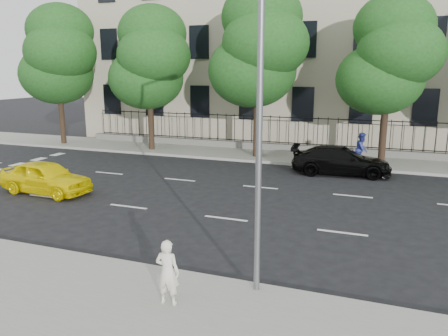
# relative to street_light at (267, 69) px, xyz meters

# --- Properties ---
(ground) EXTENTS (120.00, 120.00, 0.00)m
(ground) POSITION_rel_street_light_xyz_m (-2.50, 1.77, -5.15)
(ground) COLOR black
(ground) RESTS_ON ground
(near_sidewalk) EXTENTS (60.00, 4.00, 0.15)m
(near_sidewalk) POSITION_rel_street_light_xyz_m (-2.50, -2.23, -5.07)
(near_sidewalk) COLOR gray
(near_sidewalk) RESTS_ON ground
(far_sidewalk) EXTENTS (60.00, 4.00, 0.15)m
(far_sidewalk) POSITION_rel_street_light_xyz_m (-2.50, 15.77, -5.07)
(far_sidewalk) COLOR gray
(far_sidewalk) RESTS_ON ground
(lane_markings) EXTENTS (49.60, 4.62, 0.01)m
(lane_markings) POSITION_rel_street_light_xyz_m (-2.50, 6.52, -5.14)
(lane_markings) COLOR silver
(lane_markings) RESTS_ON ground
(masonry_building) EXTENTS (34.60, 12.11, 18.50)m
(masonry_building) POSITION_rel_street_light_xyz_m (-2.50, 24.72, 3.87)
(masonry_building) COLOR #B5A790
(masonry_building) RESTS_ON ground
(iron_fence) EXTENTS (30.00, 0.50, 2.20)m
(iron_fence) POSITION_rel_street_light_xyz_m (-2.50, 17.47, -4.50)
(iron_fence) COLOR slate
(iron_fence) RESTS_ON far_sidewalk
(street_light) EXTENTS (0.25, 3.32, 8.05)m
(street_light) POSITION_rel_street_light_xyz_m (0.00, 0.00, 0.00)
(street_light) COLOR slate
(street_light) RESTS_ON near_sidewalk
(tree_a) EXTENTS (5.71, 5.31, 9.39)m
(tree_a) POSITION_rel_street_light_xyz_m (-18.46, 15.13, 0.98)
(tree_a) COLOR #382619
(tree_a) RESTS_ON far_sidewalk
(tree_b) EXTENTS (5.53, 5.12, 8.97)m
(tree_b) POSITION_rel_street_light_xyz_m (-11.46, 15.13, 0.69)
(tree_b) COLOR #382619
(tree_b) RESTS_ON far_sidewalk
(tree_c) EXTENTS (5.89, 5.50, 9.80)m
(tree_c) POSITION_rel_street_light_xyz_m (-4.46, 15.13, 1.26)
(tree_c) COLOR #382619
(tree_c) RESTS_ON far_sidewalk
(tree_d) EXTENTS (5.34, 4.94, 8.84)m
(tree_d) POSITION_rel_street_light_xyz_m (2.54, 15.13, 0.69)
(tree_d) COLOR #382619
(tree_d) RESTS_ON far_sidewalk
(yellow_taxi) EXTENTS (4.17, 1.88, 1.39)m
(yellow_taxi) POSITION_rel_street_light_xyz_m (-10.81, 4.72, -4.45)
(yellow_taxi) COLOR #FFE600
(yellow_taxi) RESTS_ON ground
(black_sedan) EXTENTS (5.04, 2.41, 1.42)m
(black_sedan) POSITION_rel_street_light_xyz_m (0.60, 12.57, -4.44)
(black_sedan) COLOR black
(black_sedan) RESTS_ON ground
(woman_near) EXTENTS (0.56, 0.39, 1.47)m
(woman_near) POSITION_rel_street_light_xyz_m (-1.63, -1.82, -4.26)
(woman_near) COLOR white
(woman_near) RESTS_ON near_sidewalk
(pedestrian_far) EXTENTS (0.90, 1.02, 1.77)m
(pedestrian_far) POSITION_rel_street_light_xyz_m (1.49, 14.40, -4.11)
(pedestrian_far) COLOR navy
(pedestrian_far) RESTS_ON far_sidewalk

